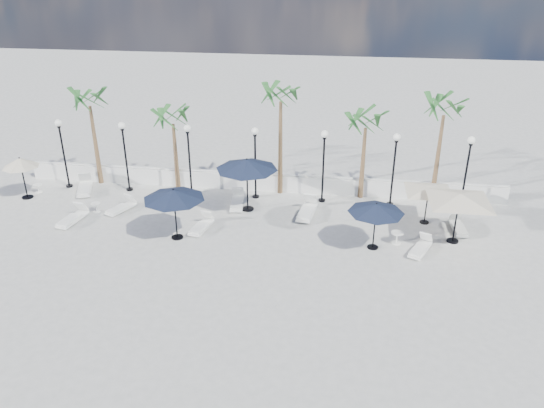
# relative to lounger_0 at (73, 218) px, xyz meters

# --- Properties ---
(ground) EXTENTS (100.00, 100.00, 0.00)m
(ground) POSITION_rel_lounger_0_xyz_m (8.26, -2.46, -0.24)
(ground) COLOR #9F9E9A
(ground) RESTS_ON ground
(balustrade) EXTENTS (26.00, 0.30, 1.01)m
(balustrade) POSITION_rel_lounger_0_xyz_m (8.26, 5.04, 0.23)
(balustrade) COLOR silver
(balustrade) RESTS_ON ground
(lamppost_0) EXTENTS (0.36, 0.36, 3.84)m
(lamppost_0) POSITION_rel_lounger_0_xyz_m (-2.24, 4.04, 2.25)
(lamppost_0) COLOR black
(lamppost_0) RESTS_ON ground
(lamppost_1) EXTENTS (0.36, 0.36, 3.84)m
(lamppost_1) POSITION_rel_lounger_0_xyz_m (1.26, 4.04, 2.25)
(lamppost_1) COLOR black
(lamppost_1) RESTS_ON ground
(lamppost_2) EXTENTS (0.36, 0.36, 3.84)m
(lamppost_2) POSITION_rel_lounger_0_xyz_m (4.76, 4.04, 2.25)
(lamppost_2) COLOR black
(lamppost_2) RESTS_ON ground
(lamppost_3) EXTENTS (0.36, 0.36, 3.84)m
(lamppost_3) POSITION_rel_lounger_0_xyz_m (8.26, 4.04, 2.25)
(lamppost_3) COLOR black
(lamppost_3) RESTS_ON ground
(lamppost_4) EXTENTS (0.36, 0.36, 3.84)m
(lamppost_4) POSITION_rel_lounger_0_xyz_m (11.76, 4.04, 2.25)
(lamppost_4) COLOR black
(lamppost_4) RESTS_ON ground
(lamppost_5) EXTENTS (0.36, 0.36, 3.84)m
(lamppost_5) POSITION_rel_lounger_0_xyz_m (15.26, 4.04, 2.25)
(lamppost_5) COLOR black
(lamppost_5) RESTS_ON ground
(lamppost_6) EXTENTS (0.36, 0.36, 3.84)m
(lamppost_6) POSITION_rel_lounger_0_xyz_m (18.76, 4.04, 2.25)
(lamppost_6) COLOR black
(lamppost_6) RESTS_ON ground
(palm_0) EXTENTS (2.60, 2.60, 5.50)m
(palm_0) POSITION_rel_lounger_0_xyz_m (-0.74, 4.84, 4.29)
(palm_0) COLOR brown
(palm_0) RESTS_ON ground
(palm_1) EXTENTS (2.60, 2.60, 4.70)m
(palm_1) POSITION_rel_lounger_0_xyz_m (3.76, 4.84, 3.52)
(palm_1) COLOR brown
(palm_1) RESTS_ON ground
(palm_2) EXTENTS (2.60, 2.60, 6.10)m
(palm_2) POSITION_rel_lounger_0_xyz_m (9.46, 4.84, 4.88)
(palm_2) COLOR brown
(palm_2) RESTS_ON ground
(palm_3) EXTENTS (2.60, 2.60, 4.90)m
(palm_3) POSITION_rel_lounger_0_xyz_m (13.76, 4.84, 3.71)
(palm_3) COLOR brown
(palm_3) RESTS_ON ground
(palm_4) EXTENTS (2.60, 2.60, 5.70)m
(palm_4) POSITION_rel_lounger_0_xyz_m (17.46, 4.84, 4.49)
(palm_4) COLOR brown
(palm_4) RESTS_ON ground
(lounger_0) EXTENTS (0.91, 1.98, 0.71)m
(lounger_0) POSITION_rel_lounger_0_xyz_m (0.00, 0.00, 0.00)
(lounger_0) COLOR silver
(lounger_0) RESTS_ON ground
(lounger_1) EXTENTS (1.36, 2.18, 0.78)m
(lounger_1) POSITION_rel_lounger_0_xyz_m (-1.06, 3.48, 0.02)
(lounger_1) COLOR silver
(lounger_1) RESTS_ON ground
(lounger_2) EXTENTS (0.85, 1.97, 0.72)m
(lounger_2) POSITION_rel_lounger_0_xyz_m (7.49, 2.85, 0.00)
(lounger_2) COLOR silver
(lounger_2) RESTS_ON ground
(lounger_3) EXTENTS (1.19, 1.79, 0.64)m
(lounger_3) POSITION_rel_lounger_0_xyz_m (1.84, 1.48, -0.02)
(lounger_3) COLOR silver
(lounger_3) RESTS_ON ground
(lounger_4) EXTENTS (0.89, 1.83, 0.66)m
(lounger_4) POSITION_rel_lounger_0_xyz_m (6.34, 0.09, -0.02)
(lounger_4) COLOR silver
(lounger_4) RESTS_ON ground
(lounger_5) EXTENTS (0.95, 2.17, 0.79)m
(lounger_5) POSITION_rel_lounger_0_xyz_m (11.12, 2.26, 0.03)
(lounger_5) COLOR silver
(lounger_5) RESTS_ON ground
(lounger_6) EXTENTS (1.21, 1.78, 0.64)m
(lounger_6) POSITION_rel_lounger_0_xyz_m (16.25, -0.64, -0.02)
(lounger_6) COLOR silver
(lounger_6) RESTS_ON ground
(lounger_7) EXTENTS (0.65, 1.72, 0.63)m
(lounger_7) POSITION_rel_lounger_0_xyz_m (18.23, 1.62, -0.03)
(lounger_7) COLOR silver
(lounger_7) RESTS_ON ground
(side_table_0) EXTENTS (0.48, 0.48, 0.47)m
(side_table_0) POSITION_rel_lounger_0_xyz_m (-3.52, 3.07, 0.04)
(side_table_0) COLOR silver
(side_table_0) RESTS_ON ground
(side_table_1) EXTENTS (0.48, 0.48, 0.46)m
(side_table_1) POSITION_rel_lounger_0_xyz_m (0.62, 1.25, 0.04)
(side_table_1) COLOR silver
(side_table_1) RESTS_ON ground
(side_table_2) EXTENTS (0.55, 0.55, 0.54)m
(side_table_2) POSITION_rel_lounger_0_xyz_m (15.29, 0.04, 0.09)
(side_table_2) COLOR silver
(side_table_2) RESTS_ON ground
(parasol_navy_left) EXTENTS (2.77, 2.77, 2.45)m
(parasol_navy_left) POSITION_rel_lounger_0_xyz_m (5.43, -0.81, 1.92)
(parasol_navy_left) COLOR black
(parasol_navy_left) RESTS_ON ground
(parasol_navy_mid) EXTENTS (3.08, 3.08, 2.76)m
(parasol_navy_mid) POSITION_rel_lounger_0_xyz_m (8.09, 2.53, 2.19)
(parasol_navy_mid) COLOR black
(parasol_navy_mid) RESTS_ON ground
(parasol_navy_right) EXTENTS (2.44, 2.44, 2.19)m
(parasol_navy_right) POSITION_rel_lounger_0_xyz_m (14.23, -0.52, 1.68)
(parasol_navy_right) COLOR black
(parasol_navy_right) RESTS_ON ground
(parasol_cream_sq_a) EXTENTS (5.16, 5.16, 2.54)m
(parasol_cream_sq_a) POSITION_rel_lounger_0_xyz_m (17.81, 0.54, 2.11)
(parasol_cream_sq_a) COLOR black
(parasol_cream_sq_a) RESTS_ON ground
(parasol_cream_sq_b) EXTENTS (4.17, 4.17, 2.09)m
(parasol_cream_sq_b) POSITION_rel_lounger_0_xyz_m (16.77, 2.26, 1.69)
(parasol_cream_sq_b) COLOR black
(parasol_cream_sq_b) RESTS_ON ground
(parasol_cream_small) EXTENTS (1.86, 1.86, 2.28)m
(parasol_cream_small) POSITION_rel_lounger_0_xyz_m (-3.74, 2.35, 1.71)
(parasol_cream_small) COLOR black
(parasol_cream_small) RESTS_ON ground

